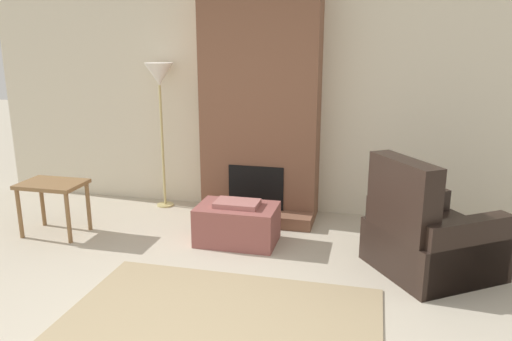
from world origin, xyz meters
name	(u,v)px	position (x,y,z in m)	size (l,w,h in m)	color
wall_back	(265,102)	(0.00, 3.11, 1.30)	(7.06, 0.06, 2.60)	beige
fireplace	(260,109)	(0.00, 2.85, 1.26)	(1.33, 0.71, 2.60)	brown
ottoman	(237,223)	(-0.03, 1.95, 0.21)	(0.81, 0.52, 0.44)	#8C4C47
armchair	(426,239)	(1.78, 1.70, 0.31)	(1.30, 1.29, 1.06)	black
side_table	(53,191)	(-1.98, 1.72, 0.48)	(0.65, 0.45, 0.57)	brown
floor_lamp_left	(159,81)	(-1.23, 2.86, 1.55)	(0.34, 0.34, 1.76)	tan
area_rug	(220,321)	(0.24, 0.48, 0.01)	(2.35, 1.51, 0.01)	#9E8966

